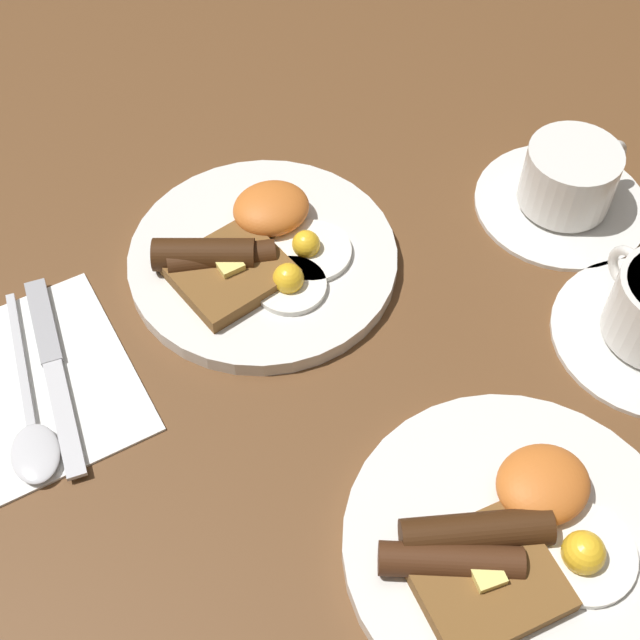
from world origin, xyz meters
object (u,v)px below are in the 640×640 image
(knife, at_px, (52,361))
(spoon, at_px, (32,433))
(breakfast_plate_near, at_px, (259,255))
(breakfast_plate_far, at_px, (514,544))
(teacup_near, at_px, (568,185))

(knife, bearing_deg, spoon, -22.06)
(breakfast_plate_near, xyz_separation_m, breakfast_plate_far, (-0.06, 0.32, -0.00))
(breakfast_plate_far, bearing_deg, breakfast_plate_near, -79.47)
(teacup_near, bearing_deg, spoon, 4.12)
(breakfast_plate_near, xyz_separation_m, knife, (0.19, 0.03, -0.01))
(teacup_near, xyz_separation_m, knife, (0.47, -0.02, -0.02))
(breakfast_plate_near, relative_size, teacup_near, 1.47)
(breakfast_plate_far, relative_size, teacup_near, 1.52)
(breakfast_plate_near, xyz_separation_m, teacup_near, (-0.28, 0.05, 0.01))
(breakfast_plate_far, relative_size, knife, 1.24)
(breakfast_plate_far, distance_m, teacup_near, 0.35)
(breakfast_plate_near, relative_size, spoon, 1.25)
(knife, xyz_separation_m, spoon, (0.03, 0.06, 0.00))
(breakfast_plate_near, distance_m, knife, 0.19)
(knife, bearing_deg, teacup_near, 92.21)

